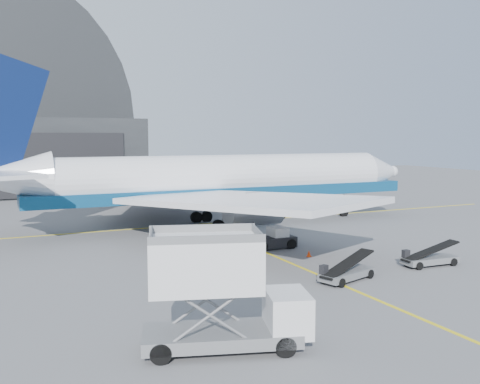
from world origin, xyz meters
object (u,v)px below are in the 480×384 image
catering_truck (220,293)px  belt_loader_b (429,259)px  pushback_tug (273,240)px  belt_loader_a (347,273)px  airliner (211,180)px

catering_truck → belt_loader_b: bearing=38.2°
pushback_tug → belt_loader_a: bearing=-92.5°
belt_loader_b → airliner: bearing=112.6°
airliner → pushback_tug: size_ratio=12.78×
pushback_tug → belt_loader_b: belt_loader_b is taller
belt_loader_a → catering_truck: bearing=-167.9°
belt_loader_a → belt_loader_b: size_ratio=1.03×
catering_truck → pushback_tug: catering_truck is taller
belt_loader_a → belt_loader_b: belt_loader_a is taller
belt_loader_a → belt_loader_b: (7.77, 0.80, -0.01)m
airliner → catering_truck: bearing=-111.1°
catering_truck → airliner: bearing=85.7°
airliner → belt_loader_a: size_ratio=10.43×
belt_loader_a → airliner: bearing=72.1°
catering_truck → pushback_tug: 21.73m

